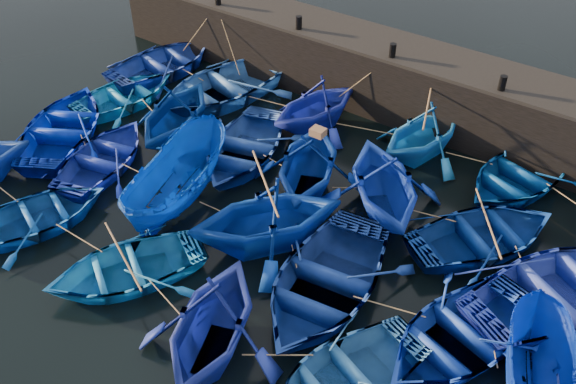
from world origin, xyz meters
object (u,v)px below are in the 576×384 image
Objects in this scene: boat_0 at (164,62)px; wooden_crate at (318,132)px; boat_13 at (64,127)px; boat_8 at (243,147)px.

wooden_crate is (9.65, -3.10, 1.90)m from boat_0.
boat_0 is 10.31m from wooden_crate.
wooden_crate is at bearing 172.83° from boat_0.
boat_13 is (0.52, -5.68, 0.02)m from boat_0.
boat_8 is at bearing 174.90° from boat_13.
boat_8 is 3.67m from wooden_crate.
boat_8 is 11.34× the size of wooden_crate.
boat_13 reaches higher than boat_8.
boat_0 is at bearing -114.28° from boat_13.
wooden_crate reaches higher than boat_0.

